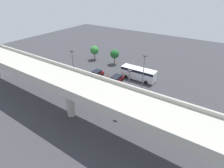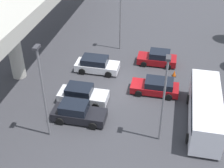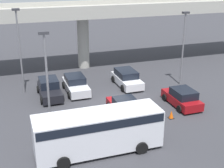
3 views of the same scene
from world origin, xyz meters
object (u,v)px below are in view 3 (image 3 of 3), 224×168
object	(u,v)px
parked_car_1	(76,85)
traffic_cone	(171,115)
parked_car_3	(127,78)
lamp_post_by_overpass	(19,45)
parked_car_4	(182,98)
parked_car_2	(126,108)
lamp_post_mid_lot	(47,76)
lamp_post_near_aisle	(183,43)
shuttle_bus	(98,129)
parked_car_0	(49,89)

from	to	relation	value
parked_car_1	traffic_cone	size ratio (longest dim) A/B	6.62
parked_car_3	lamp_post_by_overpass	xyz separation A→B (m)	(-10.39, 1.38, 4.02)
parked_car_1	lamp_post_by_overpass	distance (m)	6.53
parked_car_4	traffic_cone	size ratio (longest dim) A/B	6.14
parked_car_1	parked_car_3	distance (m)	5.47
parked_car_2	lamp_post_mid_lot	bearing A→B (deg)	97.89
lamp_post_by_overpass	traffic_cone	world-z (taller)	lamp_post_by_overpass
parked_car_4	parked_car_2	bearing A→B (deg)	93.40
parked_car_4	lamp_post_by_overpass	bearing A→B (deg)	59.82
lamp_post_mid_lot	lamp_post_by_overpass	size ratio (longest dim) A/B	0.94
lamp_post_mid_lot	traffic_cone	distance (m)	10.66
parked_car_2	traffic_cone	size ratio (longest dim) A/B	6.62
parked_car_1	traffic_cone	distance (m)	10.35
lamp_post_near_aisle	parked_car_3	bearing A→B (deg)	164.55
parked_car_3	shuttle_bus	distance (m)	12.77
parked_car_0	traffic_cone	world-z (taller)	parked_car_0
parked_car_2	parked_car_3	xyz separation A→B (m)	(2.69, 6.66, 0.08)
parked_car_0	parked_car_3	size ratio (longest dim) A/B	1.01
lamp_post_mid_lot	lamp_post_by_overpass	world-z (taller)	lamp_post_by_overpass
parked_car_0	lamp_post_by_overpass	bearing A→B (deg)	-127.54
parked_car_1	parked_car_2	world-z (taller)	parked_car_1
lamp_post_near_aisle	lamp_post_by_overpass	bearing A→B (deg)	169.66
lamp_post_by_overpass	parked_car_3	bearing A→B (deg)	-7.54
parked_car_0	shuttle_bus	bearing A→B (deg)	9.34
parked_car_0	parked_car_4	bearing A→B (deg)	61.51
shuttle_bus	parked_car_1	bearing A→B (deg)	-94.65
lamp_post_by_overpass	traffic_cone	distance (m)	15.40
lamp_post_mid_lot	lamp_post_by_overpass	distance (m)	9.02
shuttle_bus	traffic_cone	bearing A→B (deg)	-158.90
lamp_post_mid_lot	parked_car_4	bearing A→B (deg)	5.81
parked_car_2	traffic_cone	bearing A→B (deg)	-116.02
lamp_post_near_aisle	parked_car_1	bearing A→B (deg)	172.13
parked_car_3	parked_car_1	bearing A→B (deg)	-89.92
parked_car_3	lamp_post_mid_lot	distance (m)	12.37
lamp_post_mid_lot	traffic_cone	bearing A→B (deg)	-4.52
parked_car_1	lamp_post_near_aisle	world-z (taller)	lamp_post_near_aisle
lamp_post_mid_lot	traffic_cone	xyz separation A→B (m)	(9.76, -0.77, -4.21)
parked_car_0	lamp_post_mid_lot	world-z (taller)	lamp_post_mid_lot
shuttle_bus	lamp_post_mid_lot	bearing A→B (deg)	-52.35
parked_car_2	shuttle_bus	xyz separation A→B (m)	(-3.68, -4.38, 0.96)
lamp_post_near_aisle	traffic_cone	size ratio (longest dim) A/B	10.92
parked_car_1	parked_car_3	bearing A→B (deg)	90.08
parked_car_1	parked_car_3	xyz separation A→B (m)	(5.47, 0.01, 0.03)
parked_car_4	shuttle_bus	world-z (taller)	shuttle_bus
traffic_cone	parked_car_0	bearing A→B (deg)	138.00
shuttle_bus	lamp_post_by_overpass	bearing A→B (deg)	-72.01
parked_car_0	parked_car_4	world-z (taller)	parked_car_0
lamp_post_mid_lot	shuttle_bus	bearing A→B (deg)	-52.35
parked_car_3	parked_car_4	size ratio (longest dim) A/B	1.08
parked_car_2	parked_car_4	bearing A→B (deg)	-86.60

